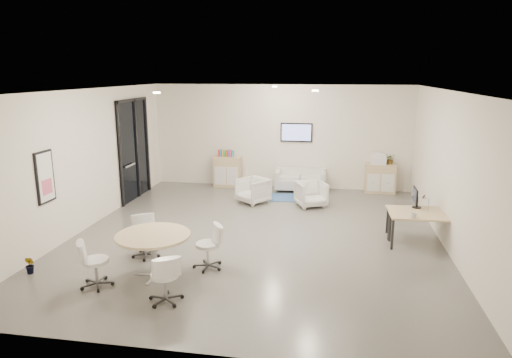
{
  "coord_description": "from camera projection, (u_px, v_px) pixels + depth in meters",
  "views": [
    {
      "loc": [
        1.61,
        -9.55,
        3.58
      ],
      "look_at": [
        -0.08,
        0.4,
        1.2
      ],
      "focal_mm": 32.0,
      "sensor_mm": 36.0,
      "label": 1
    }
  ],
  "objects": [
    {
      "name": "meeting_chairs",
      "position": [
        154.0,
        255.0,
        8.08
      ],
      "size": [
        2.48,
        2.48,
        0.82
      ],
      "color": "white",
      "rests_on": "room_shell"
    },
    {
      "name": "plant_cabinet",
      "position": [
        390.0,
        160.0,
        13.56
      ],
      "size": [
        0.31,
        0.34,
        0.24
      ],
      "primitive_type": "imported",
      "rotation": [
        0.0,
        0.0,
        -0.13
      ],
      "color": "#3F7F3F",
      "rests_on": "sideboard_right"
    },
    {
      "name": "artwork",
      "position": [
        45.0,
        177.0,
        9.01
      ],
      "size": [
        0.05,
        0.54,
        1.04
      ],
      "color": "black",
      "rests_on": "room_shell"
    },
    {
      "name": "loveseat",
      "position": [
        300.0,
        181.0,
        14.02
      ],
      "size": [
        1.55,
        0.83,
        0.57
      ],
      "rotation": [
        0.0,
        0.0,
        0.05
      ],
      "color": "silver",
      "rests_on": "room_shell"
    },
    {
      "name": "room_shell",
      "position": [
        256.0,
        165.0,
        9.88
      ],
      "size": [
        9.6,
        10.6,
        4.8
      ],
      "color": "#605E57",
      "rests_on": "ground"
    },
    {
      "name": "wall_tv",
      "position": [
        296.0,
        132.0,
        14.05
      ],
      "size": [
        0.98,
        0.06,
        0.58
      ],
      "color": "black",
      "rests_on": "room_shell"
    },
    {
      "name": "ceiling_spots",
      "position": [
        254.0,
        90.0,
        10.35
      ],
      "size": [
        3.14,
        4.14,
        0.03
      ],
      "color": "#FFEAC6",
      "rests_on": "room_shell"
    },
    {
      "name": "monitor",
      "position": [
        415.0,
        197.0,
        9.98
      ],
      "size": [
        0.2,
        0.5,
        0.44
      ],
      "color": "black",
      "rests_on": "desk_rear"
    },
    {
      "name": "desk_rear",
      "position": [
        417.0,
        213.0,
        9.9
      ],
      "size": [
        1.31,
        0.73,
        0.66
      ],
      "rotation": [
        0.0,
        0.0,
        0.08
      ],
      "color": "tan",
      "rests_on": "room_shell"
    },
    {
      "name": "blue_rug",
      "position": [
        291.0,
        198.0,
        13.27
      ],
      "size": [
        1.41,
        1.01,
        0.01
      ],
      "primitive_type": "cube",
      "rotation": [
        0.0,
        0.0,
        0.08
      ],
      "color": "#315795",
      "rests_on": "room_shell"
    },
    {
      "name": "desk_front",
      "position": [
        422.0,
        218.0,
        9.44
      ],
      "size": [
        1.34,
        0.69,
        0.69
      ],
      "rotation": [
        0.0,
        0.0,
        0.02
      ],
      "color": "tan",
      "rests_on": "room_shell"
    },
    {
      "name": "books",
      "position": [
        226.0,
        153.0,
        14.37
      ],
      "size": [
        0.49,
        0.14,
        0.22
      ],
      "color": "red",
      "rests_on": "sideboard_left"
    },
    {
      "name": "plant_floor",
      "position": [
        31.0,
        270.0,
        8.26
      ],
      "size": [
        0.31,
        0.39,
        0.15
      ],
      "primitive_type": "imported",
      "rotation": [
        0.0,
        0.0,
        -0.41
      ],
      "color": "#3F7F3F",
      "rests_on": "room_shell"
    },
    {
      "name": "sideboard_right",
      "position": [
        380.0,
        178.0,
        13.74
      ],
      "size": [
        0.89,
        0.43,
        0.89
      ],
      "color": "tan",
      "rests_on": "room_shell"
    },
    {
      "name": "armchair_left",
      "position": [
        253.0,
        189.0,
        12.7
      ],
      "size": [
        1.01,
        1.0,
        0.76
      ],
      "primitive_type": "imported",
      "rotation": [
        0.0,
        0.0,
        -0.67
      ],
      "color": "silver",
      "rests_on": "room_shell"
    },
    {
      "name": "printer",
      "position": [
        379.0,
        159.0,
        13.62
      ],
      "size": [
        0.49,
        0.42,
        0.32
      ],
      "rotation": [
        0.0,
        0.0,
        -0.12
      ],
      "color": "white",
      "rests_on": "sideboard_right"
    },
    {
      "name": "glass_door",
      "position": [
        134.0,
        147.0,
        12.96
      ],
      "size": [
        0.09,
        1.9,
        2.85
      ],
      "color": "black",
      "rests_on": "room_shell"
    },
    {
      "name": "armchair_right",
      "position": [
        311.0,
        193.0,
        12.35
      ],
      "size": [
        0.95,
        0.92,
        0.75
      ],
      "primitive_type": "imported",
      "rotation": [
        0.0,
        0.0,
        0.42
      ],
      "color": "silver",
      "rests_on": "room_shell"
    },
    {
      "name": "sideboard_left",
      "position": [
        228.0,
        172.0,
        14.49
      ],
      "size": [
        0.85,
        0.44,
        0.96
      ],
      "color": "tan",
      "rests_on": "room_shell"
    },
    {
      "name": "round_table",
      "position": [
        153.0,
        239.0,
        8.01
      ],
      "size": [
        1.31,
        1.31,
        0.8
      ],
      "color": "tan",
      "rests_on": "room_shell"
    },
    {
      "name": "cup",
      "position": [
        413.0,
        215.0,
        9.23
      ],
      "size": [
        0.13,
        0.11,
        0.12
      ],
      "primitive_type": "imported",
      "rotation": [
        0.0,
        0.0,
        -0.2
      ],
      "color": "white",
      "rests_on": "desk_front"
    }
  ]
}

